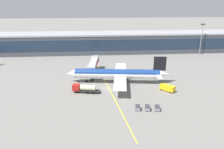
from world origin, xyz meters
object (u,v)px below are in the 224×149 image
(baggage_cart_1, at_px, (147,108))
(main_airliner, at_px, (118,74))
(lavatory_truck, at_px, (168,88))
(fuel_tanker, at_px, (84,88))
(baggage_cart_0, at_px, (138,108))
(baggage_cart_2, at_px, (157,108))

(baggage_cart_1, bearing_deg, main_airliner, 105.39)
(lavatory_truck, bearing_deg, baggage_cart_1, -127.61)
(fuel_tanker, bearing_deg, lavatory_truck, -2.20)
(fuel_tanker, relative_size, lavatory_truck, 1.91)
(main_airliner, relative_size, lavatory_truck, 7.75)
(baggage_cart_1, bearing_deg, baggage_cart_0, 172.74)
(lavatory_truck, relative_size, baggage_cart_1, 2.05)
(baggage_cart_2, bearing_deg, lavatory_truck, 61.32)
(baggage_cart_1, height_order, baggage_cart_2, same)
(lavatory_truck, bearing_deg, baggage_cart_2, -118.68)
(lavatory_truck, xyz_separation_m, baggage_cart_0, (-14.88, -14.80, -0.64))
(baggage_cart_0, relative_size, baggage_cart_2, 1.00)
(fuel_tanker, height_order, baggage_cart_1, fuel_tanker)
(baggage_cart_2, bearing_deg, baggage_cart_1, 172.74)
(main_airliner, xyz_separation_m, lavatory_truck, (18.95, -11.12, -2.60))
(fuel_tanker, distance_m, lavatory_truck, 33.08)
(lavatory_truck, height_order, baggage_cart_0, lavatory_truck)
(main_airliner, xyz_separation_m, baggage_cart_1, (7.24, -26.32, -3.24))
(main_airliner, height_order, fuel_tanker, main_airliner)
(main_airliner, relative_size, baggage_cart_0, 15.91)
(fuel_tanker, bearing_deg, baggage_cart_1, -37.66)
(lavatory_truck, distance_m, baggage_cart_2, 17.80)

